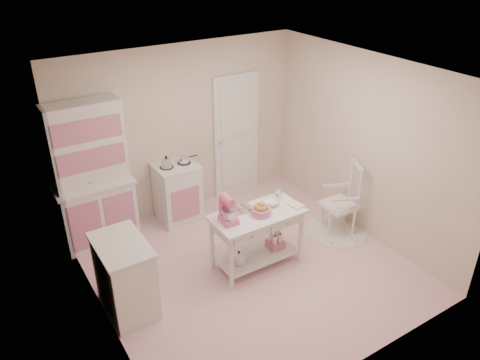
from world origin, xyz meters
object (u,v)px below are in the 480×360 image
at_px(stove, 177,192).
at_px(base_cabinet, 125,277).
at_px(rocking_chair, 340,199).
at_px(stand_mixer, 228,210).
at_px(hutch, 92,176).
at_px(bread_basket, 261,211).
at_px(work_table, 257,239).

xyz_separation_m(stove, base_cabinet, (-1.36, -1.47, 0.00)).
height_order(rocking_chair, stand_mixer, stand_mixer).
bearing_deg(stand_mixer, hutch, 127.57).
distance_m(stand_mixer, bread_basket, 0.46).
xyz_separation_m(hutch, stove, (1.20, -0.05, -0.58)).
xyz_separation_m(base_cabinet, work_table, (1.74, -0.12, -0.06)).
bearing_deg(bread_basket, base_cabinet, 174.41).
xyz_separation_m(work_table, stand_mixer, (-0.42, 0.02, 0.57)).
bearing_deg(base_cabinet, stand_mixer, -4.43).
height_order(stove, bread_basket, stove).
distance_m(rocking_chair, work_table, 1.46).
bearing_deg(stove, stand_mixer, -91.53).
xyz_separation_m(hutch, bread_basket, (1.60, -1.69, -0.19)).
distance_m(base_cabinet, rocking_chair, 3.20).
distance_m(stove, work_table, 1.64).
height_order(base_cabinet, work_table, base_cabinet).
relative_size(stove, rocking_chair, 0.84).
distance_m(hutch, stand_mixer, 2.00).
distance_m(stove, base_cabinet, 2.01).
bearing_deg(hutch, bread_basket, -46.67).
distance_m(hutch, work_table, 2.37).
height_order(base_cabinet, rocking_chair, rocking_chair).
bearing_deg(bread_basket, work_table, 111.80).
height_order(work_table, stand_mixer, stand_mixer).
bearing_deg(work_table, stand_mixer, 177.27).
relative_size(hutch, stove, 2.26).
relative_size(base_cabinet, bread_basket, 3.68).
height_order(hutch, bread_basket, hutch).
bearing_deg(hutch, work_table, -46.17).
bearing_deg(bread_basket, hutch, 133.33).
bearing_deg(base_cabinet, bread_basket, -5.59).
relative_size(stove, base_cabinet, 1.00).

